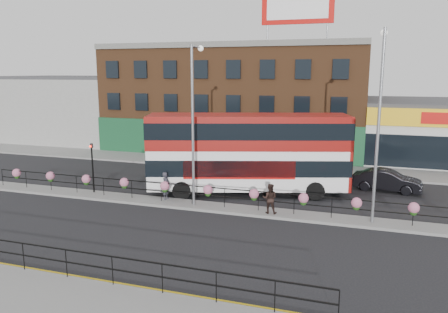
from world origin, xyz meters
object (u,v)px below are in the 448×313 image
(car, at_px, (387,180))
(pedestrian_b, at_px, (270,198))
(double_decker_bus, at_px, (249,146))
(lamp_column_west, at_px, (194,112))
(lamp_column_east, at_px, (379,110))
(pedestrian_a, at_px, (166,186))

(car, distance_m, pedestrian_b, 9.76)
(double_decker_bus, distance_m, pedestrian_b, 5.06)
(double_decker_bus, relative_size, lamp_column_west, 1.42)
(car, height_order, lamp_column_east, lamp_column_east)
(pedestrian_a, height_order, lamp_column_east, lamp_column_east)
(car, distance_m, lamp_column_east, 8.72)
(double_decker_bus, height_order, pedestrian_a, double_decker_bus)
(car, distance_m, pedestrian_a, 14.56)
(pedestrian_b, height_order, lamp_column_west, lamp_column_west)
(car, height_order, pedestrian_a, pedestrian_a)
(pedestrian_b, relative_size, lamp_column_east, 0.17)
(double_decker_bus, xyz_separation_m, pedestrian_b, (2.28, -3.96, -2.17))
(car, distance_m, lamp_column_west, 13.84)
(car, xyz_separation_m, lamp_column_west, (-10.87, -7.05, 4.85))
(double_decker_bus, relative_size, car, 2.87)
(lamp_column_west, bearing_deg, double_decker_bus, 57.74)
(pedestrian_a, bearing_deg, double_decker_bus, -50.19)
(lamp_column_east, bearing_deg, car, 82.05)
(pedestrian_b, height_order, lamp_column_east, lamp_column_east)
(double_decker_bus, height_order, pedestrian_b, double_decker_bus)
(double_decker_bus, distance_m, car, 9.59)
(pedestrian_a, bearing_deg, lamp_column_west, -96.01)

